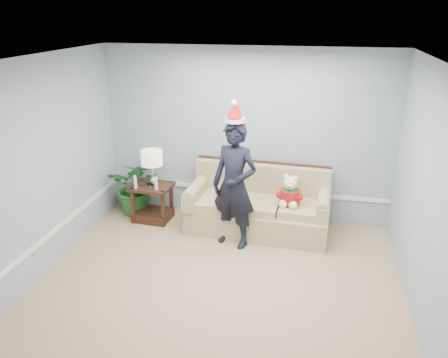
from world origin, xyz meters
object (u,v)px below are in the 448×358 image
side_table (153,206)px  man (234,185)px  houseplant (137,186)px  teddy_bear (290,194)px  sofa (259,208)px  table_lamp (152,159)px

side_table → man: 1.65m
houseplant → teddy_bear: bearing=-7.2°
side_table → sofa: bearing=1.3°
man → teddy_bear: man is taller
man → teddy_bear: size_ratio=3.85×
houseplant → teddy_bear: teddy_bear is taller
side_table → teddy_bear: size_ratio=1.39×
sofa → table_lamp: size_ratio=3.66×
sofa → man: (-0.28, -0.53, 0.56)m
sofa → houseplant: sofa is taller
houseplant → teddy_bear: 2.54m
sofa → man: 0.82m
houseplant → table_lamp: bearing=-31.7°
side_table → teddy_bear: (2.17, -0.12, 0.46)m
sofa → side_table: (-1.71, -0.04, -0.12)m
sofa → side_table: size_ratio=3.28×
side_table → teddy_bear: 2.22m
table_lamp → man: man is taller
table_lamp → teddy_bear: table_lamp is taller
sofa → teddy_bear: sofa is taller
sofa → table_lamp: bearing=-173.9°
side_table → teddy_bear: bearing=-3.3°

